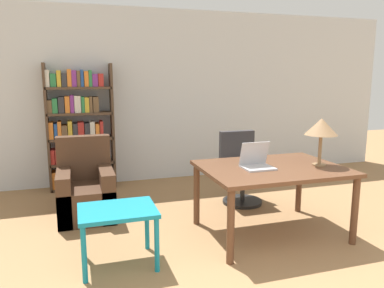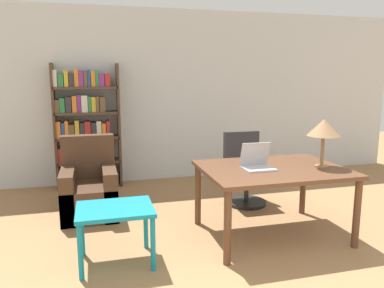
% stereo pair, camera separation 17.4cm
% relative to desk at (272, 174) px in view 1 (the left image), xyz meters
% --- Properties ---
extents(wall_back, '(8.00, 0.06, 2.70)m').
position_rel_desk_xyz_m(wall_back, '(-0.49, 2.53, 0.70)').
color(wall_back, silver).
rests_on(wall_back, ground_plane).
extents(desk, '(1.46, 1.09, 0.74)m').
position_rel_desk_xyz_m(desk, '(0.00, 0.00, 0.00)').
color(desk, brown).
rests_on(desk, ground_plane).
extents(laptop, '(0.31, 0.26, 0.27)m').
position_rel_desk_xyz_m(laptop, '(-0.18, 0.00, 0.14)').
color(laptop, '#B2B2B7').
rests_on(laptop, desk).
extents(table_lamp, '(0.34, 0.34, 0.50)m').
position_rel_desk_xyz_m(table_lamp, '(0.51, -0.10, 0.49)').
color(table_lamp, olive).
rests_on(table_lamp, desk).
extents(office_chair, '(0.52, 0.52, 0.94)m').
position_rel_desk_xyz_m(office_chair, '(0.13, 1.05, -0.23)').
color(office_chair, black).
rests_on(office_chair, ground_plane).
extents(side_table_blue, '(0.67, 0.53, 0.52)m').
position_rel_desk_xyz_m(side_table_blue, '(-1.63, -0.20, -0.21)').
color(side_table_blue, teal).
rests_on(side_table_blue, ground_plane).
extents(armchair, '(0.64, 0.77, 0.94)m').
position_rel_desk_xyz_m(armchair, '(-1.86, 1.13, -0.35)').
color(armchair, '#472D1E').
rests_on(armchair, ground_plane).
extents(bookshelf, '(0.95, 0.28, 1.85)m').
position_rel_desk_xyz_m(bookshelf, '(-1.91, 2.34, 0.21)').
color(bookshelf, '#4C3828').
rests_on(bookshelf, ground_plane).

